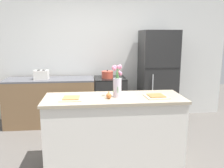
# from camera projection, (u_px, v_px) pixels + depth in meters

# --- Properties ---
(ground_plane) EXTENTS (10.00, 10.00, 0.00)m
(ground_plane) POSITION_uv_depth(u_px,v_px,m) (114.00, 163.00, 3.24)
(ground_plane) COLOR #59544F
(back_wall) EXTENTS (5.20, 0.08, 2.70)m
(back_wall) POSITION_uv_depth(u_px,v_px,m) (103.00, 54.00, 4.92)
(back_wall) COLOR silver
(back_wall) RESTS_ON ground_plane
(kitchen_island) EXTENTS (1.80, 0.66, 0.94)m
(kitchen_island) POSITION_uv_depth(u_px,v_px,m) (114.00, 131.00, 3.15)
(kitchen_island) COLOR silver
(kitchen_island) RESTS_ON ground_plane
(back_counter) EXTENTS (1.68, 0.60, 0.91)m
(back_counter) POSITION_uv_depth(u_px,v_px,m) (51.00, 102.00, 4.60)
(back_counter) COLOR brown
(back_counter) RESTS_ON ground_plane
(stove_range) EXTENTS (0.60, 0.61, 0.91)m
(stove_range) POSITION_uv_depth(u_px,v_px,m) (110.00, 100.00, 4.72)
(stove_range) COLOR black
(stove_range) RESTS_ON ground_plane
(refrigerator) EXTENTS (0.68, 0.67, 1.82)m
(refrigerator) POSITION_uv_depth(u_px,v_px,m) (157.00, 77.00, 4.73)
(refrigerator) COLOR black
(refrigerator) RESTS_ON ground_plane
(flower_vase) EXTENTS (0.14, 0.17, 0.43)m
(flower_vase) POSITION_uv_depth(u_px,v_px,m) (117.00, 84.00, 3.03)
(flower_vase) COLOR silver
(flower_vase) RESTS_ON kitchen_island
(pear_figurine) EXTENTS (0.07, 0.07, 0.11)m
(pear_figurine) POSITION_uv_depth(u_px,v_px,m) (109.00, 95.00, 2.96)
(pear_figurine) COLOR #C66B33
(pear_figurine) RESTS_ON kitchen_island
(plate_setting_left) EXTENTS (0.30, 0.30, 0.02)m
(plate_setting_left) POSITION_uv_depth(u_px,v_px,m) (71.00, 98.00, 2.94)
(plate_setting_left) COLOR beige
(plate_setting_left) RESTS_ON kitchen_island
(plate_setting_right) EXTENTS (0.30, 0.30, 0.02)m
(plate_setting_right) POSITION_uv_depth(u_px,v_px,m) (156.00, 96.00, 3.05)
(plate_setting_right) COLOR beige
(plate_setting_right) RESTS_ON kitchen_island
(toaster) EXTENTS (0.28, 0.18, 0.17)m
(toaster) POSITION_uv_depth(u_px,v_px,m) (41.00, 75.00, 4.44)
(toaster) COLOR silver
(toaster) RESTS_ON back_counter
(cooking_pot) EXTENTS (0.23, 0.23, 0.16)m
(cooking_pot) POSITION_uv_depth(u_px,v_px,m) (107.00, 75.00, 4.58)
(cooking_pot) COLOR #CC4C38
(cooking_pot) RESTS_ON stove_range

